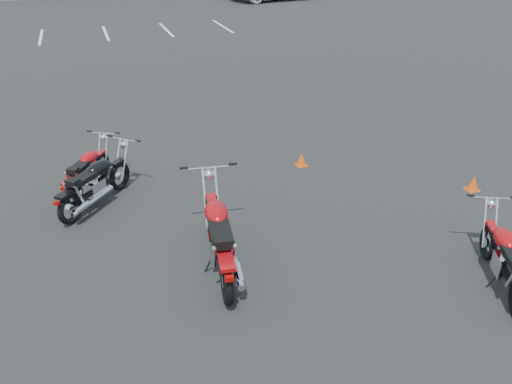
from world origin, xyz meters
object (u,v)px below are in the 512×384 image
object	(u,v)px
motorcycle_third_red	(219,236)
motorcycle_rear_red	(506,260)
motorcycle_second_black	(95,183)
motorcycle_front_red	(87,171)

from	to	relation	value
motorcycle_third_red	motorcycle_rear_red	xyz separation A→B (m)	(3.74, -1.77, -0.10)
motorcycle_second_black	motorcycle_third_red	xyz separation A→B (m)	(1.66, -2.59, 0.09)
motorcycle_front_red	motorcycle_third_red	distance (m)	3.72
motorcycle_second_black	motorcycle_third_red	bearing A→B (deg)	-57.31
motorcycle_front_red	motorcycle_second_black	distance (m)	0.68
motorcycle_rear_red	motorcycle_third_red	bearing A→B (deg)	154.69
motorcycle_rear_red	motorcycle_second_black	bearing A→B (deg)	141.09
motorcycle_second_black	motorcycle_third_red	size ratio (longest dim) A/B	0.73
motorcycle_third_red	motorcycle_front_red	bearing A→B (deg)	118.68
motorcycle_second_black	motorcycle_rear_red	bearing A→B (deg)	-38.91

